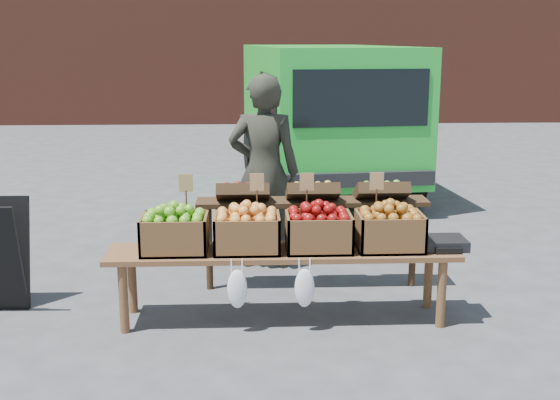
{
  "coord_description": "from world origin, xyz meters",
  "views": [
    {
      "loc": [
        0.32,
        -5.14,
        2.16
      ],
      "look_at": [
        0.57,
        0.54,
        0.85
      ],
      "focal_mm": 45.0,
      "sensor_mm": 36.0,
      "label": 1
    }
  ],
  "objects_px": {
    "weighing_scale": "(443,243)",
    "vendor": "(264,172)",
    "display_bench": "(283,285)",
    "crate_golden_apples": "(175,234)",
    "delivery_van": "(323,117)",
    "crate_russet_pears": "(247,233)",
    "crate_green_apples": "(389,231)",
    "back_table": "(312,231)",
    "crate_red_apples": "(319,232)"
  },
  "relations": [
    {
      "from": "back_table",
      "to": "crate_red_apples",
      "type": "height_order",
      "value": "back_table"
    },
    {
      "from": "crate_russet_pears",
      "to": "delivery_van",
      "type": "bearing_deg",
      "value": 77.8
    },
    {
      "from": "vendor",
      "to": "crate_green_apples",
      "type": "height_order",
      "value": "vendor"
    },
    {
      "from": "delivery_van",
      "to": "vendor",
      "type": "height_order",
      "value": "delivery_van"
    },
    {
      "from": "crate_golden_apples",
      "to": "crate_russet_pears",
      "type": "xyz_separation_m",
      "value": [
        0.55,
        0.0,
        0.0
      ]
    },
    {
      "from": "display_bench",
      "to": "crate_russet_pears",
      "type": "xyz_separation_m",
      "value": [
        -0.28,
        0.0,
        0.42
      ]
    },
    {
      "from": "crate_red_apples",
      "to": "weighing_scale",
      "type": "xyz_separation_m",
      "value": [
        0.98,
        0.0,
        -0.1
      ]
    },
    {
      "from": "back_table",
      "to": "weighing_scale",
      "type": "relative_size",
      "value": 6.18
    },
    {
      "from": "crate_golden_apples",
      "to": "crate_green_apples",
      "type": "relative_size",
      "value": 1.0
    },
    {
      "from": "delivery_van",
      "to": "display_bench",
      "type": "distance_m",
      "value": 5.26
    },
    {
      "from": "delivery_van",
      "to": "crate_russet_pears",
      "type": "distance_m",
      "value": 5.27
    },
    {
      "from": "back_table",
      "to": "crate_red_apples",
      "type": "xyz_separation_m",
      "value": [
        -0.01,
        -0.72,
        0.19
      ]
    },
    {
      "from": "back_table",
      "to": "weighing_scale",
      "type": "xyz_separation_m",
      "value": [
        0.96,
        -0.72,
        0.09
      ]
    },
    {
      "from": "delivery_van",
      "to": "crate_red_apples",
      "type": "distance_m",
      "value": 5.18
    },
    {
      "from": "crate_green_apples",
      "to": "weighing_scale",
      "type": "height_order",
      "value": "crate_green_apples"
    },
    {
      "from": "crate_red_apples",
      "to": "crate_green_apples",
      "type": "relative_size",
      "value": 1.0
    },
    {
      "from": "crate_russet_pears",
      "to": "crate_green_apples",
      "type": "xyz_separation_m",
      "value": [
        1.1,
        0.0,
        0.0
      ]
    },
    {
      "from": "vendor",
      "to": "weighing_scale",
      "type": "distance_m",
      "value": 1.95
    },
    {
      "from": "crate_red_apples",
      "to": "back_table",
      "type": "bearing_deg",
      "value": 88.86
    },
    {
      "from": "display_bench",
      "to": "vendor",
      "type": "bearing_deg",
      "value": 94.81
    },
    {
      "from": "back_table",
      "to": "crate_russet_pears",
      "type": "relative_size",
      "value": 4.2
    },
    {
      "from": "vendor",
      "to": "crate_green_apples",
      "type": "relative_size",
      "value": 3.7
    },
    {
      "from": "delivery_van",
      "to": "crate_green_apples",
      "type": "relative_size",
      "value": 9.19
    },
    {
      "from": "crate_golden_apples",
      "to": "crate_green_apples",
      "type": "xyz_separation_m",
      "value": [
        1.65,
        0.0,
        0.0
      ]
    },
    {
      "from": "vendor",
      "to": "weighing_scale",
      "type": "height_order",
      "value": "vendor"
    },
    {
      "from": "delivery_van",
      "to": "weighing_scale",
      "type": "distance_m",
      "value": 5.18
    },
    {
      "from": "delivery_van",
      "to": "display_bench",
      "type": "bearing_deg",
      "value": -105.14
    },
    {
      "from": "weighing_scale",
      "to": "vendor",
      "type": "bearing_deg",
      "value": 135.03
    },
    {
      "from": "vendor",
      "to": "crate_red_apples",
      "type": "relative_size",
      "value": 3.7
    },
    {
      "from": "weighing_scale",
      "to": "delivery_van",
      "type": "bearing_deg",
      "value": 94.59
    },
    {
      "from": "display_bench",
      "to": "weighing_scale",
      "type": "xyz_separation_m",
      "value": [
        1.25,
        0.0,
        0.33
      ]
    },
    {
      "from": "crate_green_apples",
      "to": "weighing_scale",
      "type": "distance_m",
      "value": 0.44
    },
    {
      "from": "delivery_van",
      "to": "crate_red_apples",
      "type": "relative_size",
      "value": 9.19
    },
    {
      "from": "crate_red_apples",
      "to": "weighing_scale",
      "type": "relative_size",
      "value": 1.47
    },
    {
      "from": "crate_red_apples",
      "to": "display_bench",
      "type": "bearing_deg",
      "value": 180.0
    },
    {
      "from": "display_bench",
      "to": "crate_golden_apples",
      "type": "height_order",
      "value": "crate_golden_apples"
    },
    {
      "from": "crate_russet_pears",
      "to": "crate_green_apples",
      "type": "bearing_deg",
      "value": 0.0
    },
    {
      "from": "display_bench",
      "to": "crate_green_apples",
      "type": "distance_m",
      "value": 0.93
    },
    {
      "from": "crate_golden_apples",
      "to": "crate_red_apples",
      "type": "bearing_deg",
      "value": 0.0
    },
    {
      "from": "delivery_van",
      "to": "display_bench",
      "type": "xyz_separation_m",
      "value": [
        -0.84,
        -5.14,
        -0.74
      ]
    },
    {
      "from": "delivery_van",
      "to": "crate_red_apples",
      "type": "height_order",
      "value": "delivery_van"
    },
    {
      "from": "crate_golden_apples",
      "to": "crate_red_apples",
      "type": "height_order",
      "value": "same"
    },
    {
      "from": "back_table",
      "to": "vendor",
      "type": "bearing_deg",
      "value": 122.13
    },
    {
      "from": "crate_green_apples",
      "to": "weighing_scale",
      "type": "relative_size",
      "value": 1.47
    },
    {
      "from": "crate_red_apples",
      "to": "crate_green_apples",
      "type": "xyz_separation_m",
      "value": [
        0.55,
        0.0,
        0.0
      ]
    },
    {
      "from": "crate_golden_apples",
      "to": "crate_russet_pears",
      "type": "distance_m",
      "value": 0.55
    },
    {
      "from": "delivery_van",
      "to": "crate_russet_pears",
      "type": "height_order",
      "value": "delivery_van"
    },
    {
      "from": "display_bench",
      "to": "crate_golden_apples",
      "type": "relative_size",
      "value": 5.4
    },
    {
      "from": "delivery_van",
      "to": "vendor",
      "type": "bearing_deg",
      "value": -110.03
    },
    {
      "from": "crate_golden_apples",
      "to": "crate_green_apples",
      "type": "bearing_deg",
      "value": 0.0
    }
  ]
}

